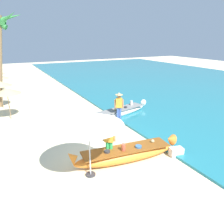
% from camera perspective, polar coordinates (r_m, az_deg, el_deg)
% --- Properties ---
extents(ground_plane, '(80.00, 80.00, 0.00)m').
position_cam_1_polar(ground_plane, '(9.31, -1.45, -11.75)').
color(ground_plane, beige).
extents(sea, '(24.00, 56.00, 0.10)m').
position_cam_1_polar(sea, '(24.06, 21.80, 6.24)').
color(sea, teal).
rests_on(sea, ground).
extents(boat_orange_foreground, '(4.62, 1.29, 0.88)m').
position_cam_1_polar(boat_orange_foreground, '(8.94, 3.71, -10.87)').
color(boat_orange_foreground, orange).
rests_on(boat_orange_foreground, ground).
extents(boat_white_midground, '(4.89, 1.79, 0.78)m').
position_cam_1_polar(boat_white_midground, '(13.75, 1.55, -0.14)').
color(boat_white_midground, white).
rests_on(boat_white_midground, ground).
extents(person_vendor_hatted, '(0.58, 0.45, 1.76)m').
position_cam_1_polar(person_vendor_hatted, '(12.77, 1.83, 1.88)').
color(person_vendor_hatted, '#3D5BA8').
rests_on(person_vendor_hatted, ground).
extents(person_tourist_customer, '(0.57, 0.47, 1.70)m').
position_cam_1_polar(person_tourist_customer, '(8.60, -0.76, -7.19)').
color(person_tourist_customer, green).
rests_on(person_tourist_customer, ground).
extents(patio_umbrella_large, '(2.41, 2.41, 2.28)m').
position_cam_1_polar(patio_umbrella_large, '(7.30, -6.12, -2.34)').
color(patio_umbrella_large, '#B7B7BC').
rests_on(patio_umbrella_large, ground).
extents(parasol_row_0, '(1.60, 1.60, 1.91)m').
position_cam_1_polar(parasol_row_0, '(14.38, -25.75, 4.95)').
color(parasol_row_0, '#8E6B47').
rests_on(parasol_row_0, ground).
extents(palm_tree_tall_inland, '(2.83, 2.46, 6.49)m').
position_cam_1_polar(palm_tree_tall_inland, '(17.23, -27.15, 18.61)').
color(palm_tree_tall_inland, brown).
rests_on(palm_tree_tall_inland, ground).
extents(cooler_box, '(0.62, 0.45, 0.36)m').
position_cam_1_polar(cooler_box, '(9.73, 16.39, -9.92)').
color(cooler_box, silver).
rests_on(cooler_box, ground).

